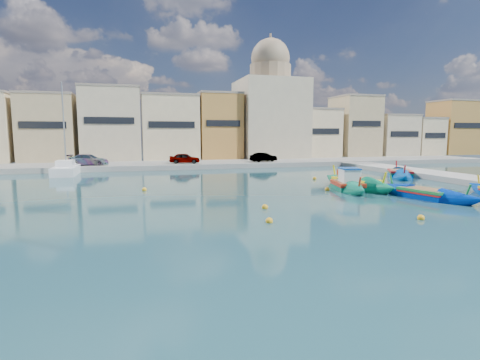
{
  "coord_description": "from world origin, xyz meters",
  "views": [
    {
      "loc": [
        -10.35,
        -16.73,
        4.33
      ],
      "look_at": [
        -4.16,
        6.0,
        1.4
      ],
      "focal_mm": 28.0,
      "sensor_mm": 36.0,
      "label": 1
    }
  ],
  "objects": [
    {
      "name": "luzzu_blue_cabin",
      "position": [
        5.2,
        8.7,
        0.33
      ],
      "size": [
        3.55,
        7.75,
        2.67
      ],
      "color": "#0A7152",
      "rests_on": "ground"
    },
    {
      "name": "mooring_buoys",
      "position": [
        1.21,
        5.98,
        0.08
      ],
      "size": [
        23.75,
        17.03,
        0.36
      ],
      "color": "#FBAE1A",
      "rests_on": "ground"
    },
    {
      "name": "church_block",
      "position": [
        10.0,
        40.0,
        8.41
      ],
      "size": [
        10.0,
        10.0,
        19.1
      ],
      "color": "#C1B190",
      "rests_on": "ground"
    },
    {
      "name": "north_quay",
      "position": [
        0.0,
        32.0,
        0.3
      ],
      "size": [
        80.0,
        8.0,
        0.6
      ],
      "primitive_type": "cube",
      "color": "gray",
      "rests_on": "ground"
    },
    {
      "name": "north_townhouses",
      "position": [
        6.68,
        39.36,
        5.0
      ],
      "size": [
        83.2,
        7.87,
        10.19
      ],
      "color": "beige",
      "rests_on": "ground"
    },
    {
      "name": "yacht_north",
      "position": [
        -17.76,
        27.4,
        0.41
      ],
      "size": [
        2.29,
        7.82,
        10.41
      ],
      "color": "white",
      "rests_on": "ground"
    },
    {
      "name": "luzzu_green",
      "position": [
        6.39,
        9.34,
        0.29
      ],
      "size": [
        2.97,
        8.89,
        2.75
      ],
      "color": "#0B744E",
      "rests_on": "ground"
    },
    {
      "name": "luzzu_cyan_mid",
      "position": [
        14.87,
        14.95,
        0.26
      ],
      "size": [
        6.09,
        8.3,
        2.51
      ],
      "color": "#004AA6",
      "rests_on": "ground"
    },
    {
      "name": "ground",
      "position": [
        0.0,
        0.0,
        0.0
      ],
      "size": [
        160.0,
        160.0,
        0.0
      ],
      "primitive_type": "plane",
      "color": "#14313C",
      "rests_on": "ground"
    },
    {
      "name": "parked_cars",
      "position": [
        -7.41,
        30.5,
        1.24
      ],
      "size": [
        26.13,
        2.58,
        1.32
      ],
      "color": "#4C1919",
      "rests_on": "north_quay"
    },
    {
      "name": "luzzu_blue_south",
      "position": [
        8.25,
        3.97,
        0.24
      ],
      "size": [
        3.47,
        8.14,
        2.29
      ],
      "color": "#002A9D",
      "rests_on": "ground"
    }
  ]
}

